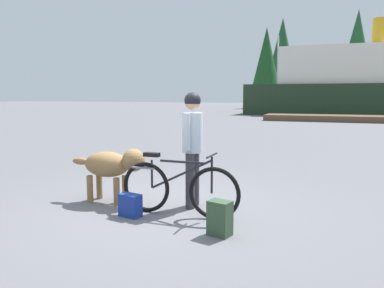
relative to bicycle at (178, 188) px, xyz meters
The scene contains 10 objects.
ground_plane 0.58m from the bicycle, 149.70° to the left, with size 160.00×160.00×0.00m, color slate.
bicycle is the anchor object (origin of this frame).
person_cyclist 0.85m from the bicycle, 86.07° to the left, with size 0.32×0.53×1.80m.
dog 1.32m from the bicycle, 168.38° to the left, with size 1.35×0.49×0.91m.
backpack 0.99m from the bicycle, 35.03° to the right, with size 0.28×0.20×0.44m, color #334C33.
handbag_pannier 0.74m from the bicycle, 155.66° to the right, with size 0.32×0.18×0.33m, color navy.
sailboat_moored 30.12m from the bicycle, 95.64° to the left, with size 6.20×1.74×6.92m.
pine_tree_far_left 47.67m from the bicycle, 98.38° to the left, with size 3.77×3.77×10.55m.
pine_tree_center 46.76m from the bicycle, 84.98° to the left, with size 3.90×3.90×11.85m.
pine_tree_mid_back 53.43m from the bicycle, 96.13° to the left, with size 4.36×4.36×12.69m.
Camera 1 is at (2.46, -5.26, 1.76)m, focal length 36.06 mm.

